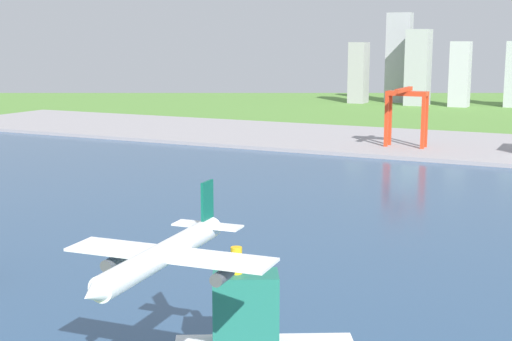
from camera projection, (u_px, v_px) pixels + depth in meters
ground_plane at (371, 204)px, 314.98m from camera, size 2400.00×2400.00×0.00m
water_bay at (321, 236)px, 261.87m from camera, size 840.00×360.00×0.15m
industrial_pier at (456, 145)px, 482.91m from camera, size 840.00×140.00×2.50m
airplane_landing at (163, 255)px, 124.04m from camera, size 38.38×44.08×13.63m
ferry_boat at (257, 338)px, 151.29m from camera, size 37.83×26.28×27.82m
port_crane_red at (406, 104)px, 462.38m from camera, size 26.05×34.36×38.45m
distant_skyline at (463, 70)px, 786.46m from camera, size 292.41×53.47×102.32m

